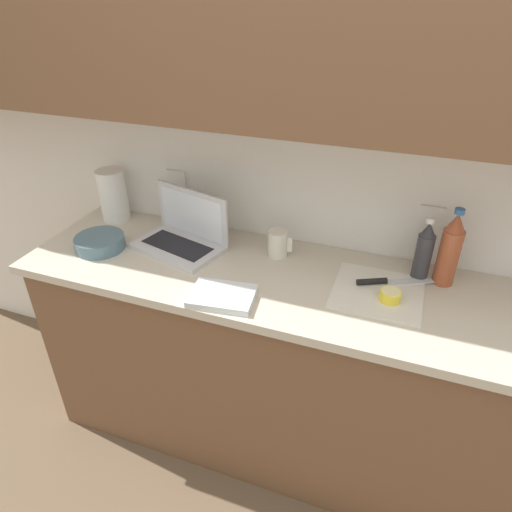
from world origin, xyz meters
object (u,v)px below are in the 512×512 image
(laptop, at_px, (183,234))
(knife, at_px, (383,281))
(cutting_board, at_px, (378,292))
(measuring_cup, at_px, (278,243))
(bottle_green_soda, at_px, (450,250))
(paper_towel_roll, at_px, (113,195))
(bottle_oil_tall, at_px, (424,252))
(lemon_half_cut, at_px, (390,296))
(bowl_white, at_px, (100,242))

(laptop, distance_m, knife, 0.81)
(laptop, bearing_deg, cutting_board, 10.15)
(laptop, relative_size, measuring_cup, 3.70)
(bottle_green_soda, relative_size, paper_towel_roll, 1.26)
(cutting_board, height_order, measuring_cup, measuring_cup)
(bottle_oil_tall, bearing_deg, laptop, -174.68)
(bottle_green_soda, bearing_deg, knife, -154.70)
(knife, bearing_deg, paper_towel_roll, 148.03)
(lemon_half_cut, bearing_deg, paper_towel_roll, 170.14)
(bowl_white, bearing_deg, laptop, 24.00)
(measuring_cup, bearing_deg, bottle_oil_tall, 2.84)
(lemon_half_cut, xyz_separation_m, bottle_oil_tall, (0.08, 0.19, 0.09))
(laptop, xyz_separation_m, lemon_half_cut, (0.84, -0.10, -0.03))
(laptop, distance_m, paper_towel_roll, 0.43)
(knife, height_order, bottle_green_soda, bottle_green_soda)
(lemon_half_cut, bearing_deg, measuring_cup, 160.25)
(cutting_board, xyz_separation_m, paper_towel_roll, (-1.21, 0.18, 0.11))
(lemon_half_cut, xyz_separation_m, paper_towel_roll, (-1.25, 0.22, 0.09))
(laptop, height_order, paper_towel_roll, paper_towel_roll)
(cutting_board, height_order, bottle_oil_tall, bottle_oil_tall)
(laptop, bearing_deg, paper_towel_roll, 179.02)
(measuring_cup, bearing_deg, knife, -9.39)
(cutting_board, distance_m, bowl_white, 1.11)
(bottle_green_soda, bearing_deg, bottle_oil_tall, -180.00)
(bottle_oil_tall, bearing_deg, bottle_green_soda, 0.00)
(laptop, height_order, measuring_cup, laptop)
(laptop, xyz_separation_m, bottle_green_soda, (1.01, 0.09, 0.08))
(cutting_board, bearing_deg, bottle_green_soda, 35.13)
(laptop, relative_size, bottle_oil_tall, 1.63)
(knife, height_order, paper_towel_roll, paper_towel_roll)
(bottle_oil_tall, bearing_deg, lemon_half_cut, -114.15)
(bottle_green_soda, relative_size, measuring_cup, 2.72)
(lemon_half_cut, height_order, bottle_green_soda, bottle_green_soda)
(measuring_cup, bearing_deg, laptop, -171.27)
(laptop, height_order, lemon_half_cut, laptop)
(cutting_board, relative_size, bottle_oil_tall, 1.25)
(bowl_white, bearing_deg, bottle_oil_tall, 10.30)
(paper_towel_roll, bearing_deg, measuring_cup, -3.90)
(bottle_oil_tall, relative_size, measuring_cup, 2.27)
(cutting_board, relative_size, paper_towel_roll, 1.31)
(bottle_oil_tall, distance_m, bowl_white, 1.26)
(bottle_oil_tall, bearing_deg, paper_towel_roll, 178.81)
(bottle_green_soda, bearing_deg, lemon_half_cut, -131.44)
(bottle_oil_tall, xyz_separation_m, measuring_cup, (-0.54, -0.03, -0.06))
(knife, height_order, lemon_half_cut, lemon_half_cut)
(laptop, bearing_deg, measuring_cup, 23.35)
(lemon_half_cut, relative_size, bottle_oil_tall, 0.30)
(cutting_board, bearing_deg, measuring_cup, 163.41)
(lemon_half_cut, distance_m, bowl_white, 1.15)
(knife, bearing_deg, bowl_white, 160.42)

